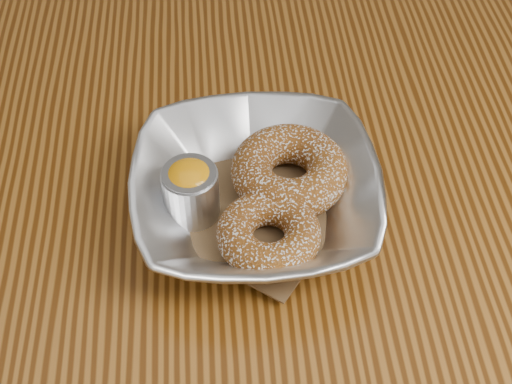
{
  "coord_description": "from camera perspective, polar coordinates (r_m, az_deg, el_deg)",
  "views": [
    {
      "loc": [
        -0.06,
        -0.47,
        1.24
      ],
      "look_at": [
        -0.03,
        -0.07,
        0.78
      ],
      "focal_mm": 50.0,
      "sensor_mm": 36.0,
      "label": 1
    }
  ],
  "objects": [
    {
      "name": "parchment",
      "position": [
        0.63,
        -0.0,
        -1.25
      ],
      "size": [
        0.2,
        0.2,
        0.0
      ],
      "primitive_type": "cube",
      "rotation": [
        0.0,
        0.0,
        0.93
      ],
      "color": "brown",
      "rests_on": "table"
    },
    {
      "name": "ramekin",
      "position": [
        0.61,
        -5.25,
        0.16
      ],
      "size": [
        0.05,
        0.05,
        0.06
      ],
      "color": "silver",
      "rests_on": "table"
    },
    {
      "name": "donut_back",
      "position": [
        0.64,
        2.69,
        1.71
      ],
      "size": [
        0.14,
        0.14,
        0.04
      ],
      "primitive_type": "torus",
      "rotation": [
        0.0,
        0.0,
        0.39
      ],
      "color": "brown",
      "rests_on": "parchment"
    },
    {
      "name": "serving_bowl",
      "position": [
        0.62,
        -0.0,
        -0.21
      ],
      "size": [
        0.22,
        0.22,
        0.05
      ],
      "primitive_type": "imported",
      "color": "silver",
      "rests_on": "table"
    },
    {
      "name": "donut_front",
      "position": [
        0.59,
        1.03,
        -3.38
      ],
      "size": [
        0.1,
        0.1,
        0.03
      ],
      "primitive_type": "torus",
      "rotation": [
        0.0,
        0.0,
        -0.15
      ],
      "color": "brown",
      "rests_on": "parchment"
    },
    {
      "name": "table",
      "position": [
        0.76,
        1.65,
        -2.46
      ],
      "size": [
        1.2,
        0.8,
        0.75
      ],
      "color": "brown",
      "rests_on": "ground_plane"
    }
  ]
}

